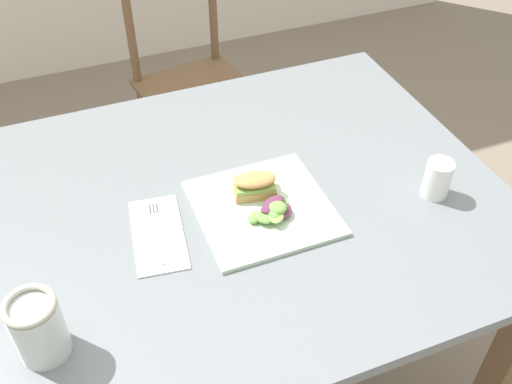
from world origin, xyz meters
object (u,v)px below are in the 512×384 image
chair_wooden_far (193,85)px  fork_on_napkin (157,227)px  plate_lunch (262,208)px  mason_jar_iced_tea (39,330)px  sandwich_half_front (255,185)px  dining_table (238,234)px  cup_extra_side (438,179)px

chair_wooden_far → fork_on_napkin: size_ratio=4.68×
plate_lunch → mason_jar_iced_tea: (-0.50, -0.20, 0.06)m
sandwich_half_front → dining_table: bearing=171.1°
chair_wooden_far → cup_extra_side: (0.27, -1.12, 0.34)m
plate_lunch → sandwich_half_front: 0.06m
fork_on_napkin → mason_jar_iced_tea: bearing=-139.7°
dining_table → plate_lunch: size_ratio=4.16×
plate_lunch → fork_on_napkin: size_ratio=1.60×
plate_lunch → mason_jar_iced_tea: size_ratio=2.19×
chair_wooden_far → fork_on_napkin: (-0.36, -1.00, 0.30)m
chair_wooden_far → mason_jar_iced_tea: mason_jar_iced_tea is taller
chair_wooden_far → fork_on_napkin: chair_wooden_far is taller
fork_on_napkin → sandwich_half_front: bearing=4.4°
mason_jar_iced_tea → sandwich_half_front: bearing=25.8°
plate_lunch → fork_on_napkin: 0.24m
sandwich_half_front → fork_on_napkin: (-0.24, -0.02, -0.03)m
plate_lunch → cup_extra_side: (0.39, -0.10, 0.04)m
mason_jar_iced_tea → fork_on_napkin: bearing=40.3°
sandwich_half_front → cup_extra_side: size_ratio=1.15×
dining_table → cup_extra_side: cup_extra_side is taller
fork_on_napkin → cup_extra_side: 0.64m
sandwich_half_front → fork_on_napkin: sandwich_half_front is taller
sandwich_half_front → cup_extra_side: (0.39, -0.14, 0.01)m
sandwich_half_front → cup_extra_side: 0.42m
sandwich_half_front → mason_jar_iced_tea: bearing=-154.2°
chair_wooden_far → mason_jar_iced_tea: 1.42m
mason_jar_iced_tea → cup_extra_side: size_ratio=1.47×
mason_jar_iced_tea → plate_lunch: bearing=21.3°
chair_wooden_far → sandwich_half_front: chair_wooden_far is taller
fork_on_napkin → mason_jar_iced_tea: size_ratio=1.37×
chair_wooden_far → mason_jar_iced_tea: (-0.63, -1.22, 0.35)m
chair_wooden_far → plate_lunch: bearing=-97.0°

